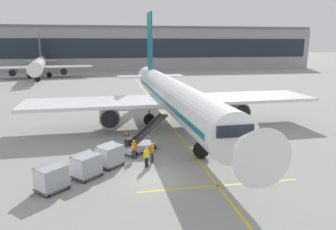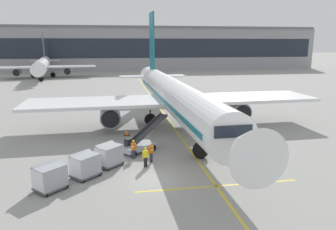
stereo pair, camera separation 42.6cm
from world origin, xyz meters
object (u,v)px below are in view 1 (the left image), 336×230
baggage_cart_lead (110,155)px  ground_crew_marshaller (146,156)px  safety_cone_engine_keepout (126,132)px  baggage_cart_second (86,165)px  ground_crew_wingwalker (103,155)px  ground_crew_by_loader (134,148)px  parked_airplane (173,96)px  baggage_cart_third (51,177)px  belt_loader (141,142)px  ground_crew_by_carts (152,151)px  distant_airplane (39,65)px

baggage_cart_lead → ground_crew_marshaller: 3.08m
baggage_cart_lead → safety_cone_engine_keepout: (1.84, 8.88, -0.67)m
baggage_cart_second → ground_crew_wingwalker: (1.23, 1.97, -0.00)m
baggage_cart_second → ground_crew_by_loader: 5.12m
baggage_cart_second → parked_airplane: bearing=55.5°
baggage_cart_lead → baggage_cart_third: same height
belt_loader → baggage_cart_third: (-6.90, -7.11, 0.11)m
belt_loader → ground_crew_wingwalker: bearing=-136.5°
ground_crew_marshaller → baggage_cart_second: bearing=-166.0°
ground_crew_by_loader → ground_crew_marshaller: same height
ground_crew_by_carts → baggage_cart_third: bearing=-151.9°
belt_loader → ground_crew_wingwalker: size_ratio=2.83×
parked_airplane → safety_cone_engine_keepout: 7.46m
baggage_cart_second → ground_crew_by_loader: size_ratio=1.46×
ground_crew_marshaller → safety_cone_engine_keepout: bearing=96.7°
baggage_cart_second → ground_crew_wingwalker: size_ratio=1.46×
parked_airplane → ground_crew_by_carts: parked_airplane is taller
parked_airplane → baggage_cart_second: (-9.53, -13.86, -2.75)m
parked_airplane → baggage_cart_second: parked_airplane is taller
belt_loader → distant_airplane: 74.11m
baggage_cart_third → safety_cone_engine_keepout: 14.02m
baggage_cart_lead → safety_cone_engine_keepout: bearing=78.3°
ground_crew_marshaller → distant_airplane: (-22.95, 74.49, 2.66)m
parked_airplane → distant_airplane: 67.74m
baggage_cart_second → ground_crew_marshaller: 4.90m
distant_airplane → ground_crew_marshaller: bearing=-72.9°
baggage_cart_second → ground_crew_by_carts: baggage_cart_second is taller
baggage_cart_second → ground_crew_by_loader: (3.90, 3.31, -0.00)m
parked_airplane → ground_crew_wingwalker: size_ratio=25.71×
distant_airplane → parked_airplane: bearing=-65.9°
belt_loader → baggage_cart_lead: (-2.90, -3.27, 0.11)m
baggage_cart_lead → distant_airplane: bearing=105.2°
safety_cone_engine_keepout → ground_crew_by_loader: bearing=-87.8°
belt_loader → baggage_cart_lead: bearing=-131.6°
baggage_cart_second → baggage_cart_third: size_ratio=1.00×
baggage_cart_second → distant_airplane: 77.88m
ground_crew_by_loader → safety_cone_engine_keepout: bearing=92.2°
baggage_cart_third → ground_crew_by_carts: size_ratio=1.46×
baggage_cart_second → safety_cone_engine_keepout: (3.62, 10.85, -0.67)m
baggage_cart_lead → distant_airplane: (-19.97, 73.71, 2.66)m
ground_crew_wingwalker → safety_cone_engine_keepout: bearing=75.0°
safety_cone_engine_keepout → distant_airplane: (-21.81, 64.82, 3.33)m
ground_crew_by_loader → ground_crew_wingwalker: size_ratio=1.00×
belt_loader → safety_cone_engine_keepout: belt_loader is taller
parked_airplane → belt_loader: (-4.84, -8.62, -2.85)m
baggage_cart_second → baggage_cart_third: (-2.22, -1.87, 0.00)m
parked_airplane → ground_crew_by_carts: (-4.19, -11.70, -2.75)m
ground_crew_marshaller → parked_airplane: bearing=69.4°
parked_airplane → ground_crew_by_carts: bearing=-109.7°
baggage_cart_third → ground_crew_by_carts: bearing=28.1°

